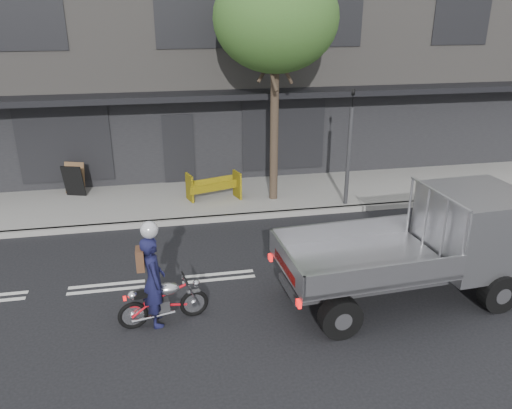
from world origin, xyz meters
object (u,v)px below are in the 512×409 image
object	(u,v)px
traffic_light_pole	(349,155)
sandwich_board	(73,181)
construction_barrier	(214,188)
street_tree	(276,19)
flatbed_ute	(455,235)
rider	(154,281)
motorcycle	(164,301)

from	to	relation	value
traffic_light_pole	sandwich_board	xyz separation A→B (m)	(-7.96, 2.14, -1.01)
construction_barrier	street_tree	bearing A→B (deg)	-1.04
flatbed_ute	street_tree	bearing A→B (deg)	109.70
rider	sandwich_board	size ratio (longest dim) A/B	1.80
street_tree	motorcycle	bearing A→B (deg)	-120.89
flatbed_ute	sandwich_board	size ratio (longest dim) A/B	5.09
street_tree	sandwich_board	world-z (taller)	street_tree
street_tree	motorcycle	xyz separation A→B (m)	(-3.40, -5.68, -4.82)
rider	flatbed_ute	xyz separation A→B (m)	(6.00, -0.00, 0.41)
street_tree	construction_barrier	world-z (taller)	street_tree
traffic_light_pole	construction_barrier	world-z (taller)	traffic_light_pole
rider	street_tree	bearing A→B (deg)	-41.86
motorcycle	traffic_light_pole	bearing A→B (deg)	31.96
street_tree	construction_barrier	bearing A→B (deg)	178.96
traffic_light_pole	sandwich_board	distance (m)	8.30
traffic_light_pole	motorcycle	world-z (taller)	traffic_light_pole
traffic_light_pole	motorcycle	bearing A→B (deg)	-138.17
sandwich_board	flatbed_ute	bearing A→B (deg)	-21.79
traffic_light_pole	rider	size ratio (longest dim) A/B	1.97
rider	construction_barrier	size ratio (longest dim) A/B	1.15
traffic_light_pole	street_tree	bearing A→B (deg)	156.97
traffic_light_pole	construction_barrier	xyz separation A→B (m)	(-3.79, 0.88, -1.07)
flatbed_ute	sandwich_board	distance (m)	10.94
rider	flatbed_ute	world-z (taller)	flatbed_ute
rider	construction_barrier	world-z (taller)	rider
street_tree	flatbed_ute	world-z (taller)	street_tree
flatbed_ute	sandwich_board	bearing A→B (deg)	136.71
traffic_light_pole	construction_barrier	size ratio (longest dim) A/B	2.27
street_tree	flatbed_ute	xyz separation A→B (m)	(2.45, -5.69, -3.97)
flatbed_ute	rider	bearing A→B (deg)	176.37
motorcycle	rider	size ratio (longest dim) A/B	0.96
flatbed_ute	sandwich_board	world-z (taller)	flatbed_ute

